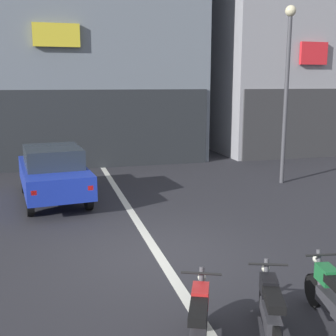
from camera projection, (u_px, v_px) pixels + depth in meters
ground_plane at (159, 255)px, 8.70m from camera, size 120.00×120.00×0.00m
lane_centre_line at (115, 187)px, 14.37m from camera, size 0.20×18.00×0.01m
building_far_right at (276, 32)px, 23.34m from camera, size 8.35×9.46×12.39m
car_blue_crossing_near at (53, 172)px, 12.55m from camera, size 2.18×4.26×1.64m
street_lamp at (287, 76)px, 14.29m from camera, size 0.36×0.36×5.96m
motorcycle_red_row_leftmost at (199, 320)px, 5.50m from camera, size 0.75×1.56×0.98m
motorcycle_black_row_left_mid at (270, 309)px, 5.78m from camera, size 0.70×1.59×0.98m
motorcycle_green_row_centre at (332, 296)px, 6.11m from camera, size 0.55×1.66×0.98m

